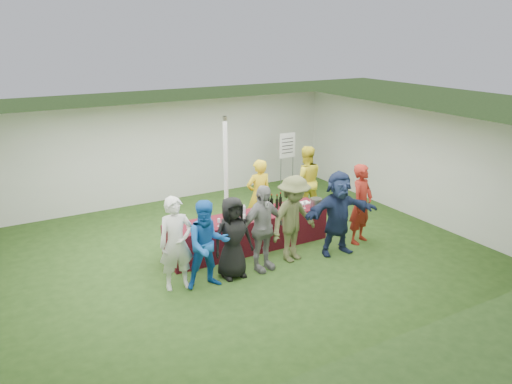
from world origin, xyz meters
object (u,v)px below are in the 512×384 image
customer_3 (262,228)px  customer_0 (176,244)px  customer_1 (208,245)px  customer_2 (233,238)px  staff_back (305,181)px  customer_4 (294,219)px  wine_list_sign (287,150)px  dump_bucket (316,202)px  serving_table (248,232)px  customer_6 (361,204)px  staff_pourer (259,195)px  customer_5 (338,213)px

customer_3 → customer_0: bearing=165.6°
customer_1 → customer_2: bearing=22.0°
staff_back → customer_4: 2.69m
wine_list_sign → customer_4: size_ratio=1.00×
dump_bucket → wine_list_sign: (1.10, 2.89, 0.48)m
serving_table → wine_list_sign: 3.93m
customer_1 → customer_6: bearing=11.7°
staff_pourer → customer_0: size_ratio=0.99×
wine_list_sign → staff_pourer: (-2.01, -1.89, -0.45)m
customer_4 → customer_2: bearing=168.5°
wine_list_sign → customer_1: (-4.16, -3.78, -0.48)m
customer_2 → staff_back: bearing=35.7°
customer_1 → customer_3: size_ratio=0.96×
customer_0 → customer_5: bearing=1.8°
wine_list_sign → customer_1: 5.65m
customer_6 → customer_1: bearing=161.2°
customer_0 → wine_list_sign: bearing=43.3°
customer_6 → customer_4: bearing=159.3°
wine_list_sign → customer_5: bearing=-107.7°
dump_bucket → staff_back: (0.64, 1.32, 0.06)m
dump_bucket → customer_6: bearing=-45.0°
staff_back → customer_5: size_ratio=1.00×
serving_table → customer_1: 1.88m
staff_back → customer_3: 3.27m
customer_3 → staff_pourer: bearing=51.9°
customer_3 → dump_bucket: bearing=13.0°
dump_bucket → staff_pourer: 1.35m
customer_2 → serving_table: bearing=50.6°
wine_list_sign → dump_bucket: bearing=-110.9°
serving_table → customer_3: 1.15m
serving_table → dump_bucket: (1.62, -0.22, 0.46)m
customer_0 → customer_4: customer_4 is taller
wine_list_sign → customer_2: (-3.59, -3.65, -0.52)m
dump_bucket → customer_3: bearing=-157.0°
customer_0 → customer_5: 3.47m
staff_back → customer_6: size_ratio=1.00×
staff_back → customer_2: 3.76m
customer_3 → customer_4: bearing=-6.1°
serving_table → customer_6: customer_6 is taller
staff_back → customer_5: bearing=92.6°
wine_list_sign → customer_5: size_ratio=1.00×
dump_bucket → wine_list_sign: size_ratio=0.15×
wine_list_sign → customer_4: (-2.20, -3.62, -0.42)m
customer_1 → customer_3: bearing=14.0°
customer_4 → customer_5: same height
staff_pourer → customer_6: (1.61, -1.70, 0.03)m
dump_bucket → customer_1: size_ratio=0.16×
serving_table → customer_1: customer_1 is taller
customer_0 → customer_3: 1.71m
dump_bucket → customer_2: customer_2 is taller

